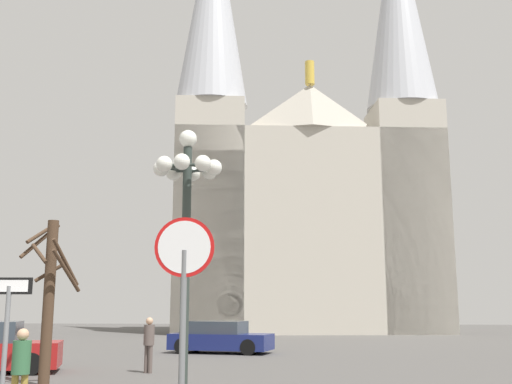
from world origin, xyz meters
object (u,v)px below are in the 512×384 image
parked_car_far_navy (220,338)px  pedestrian_standing (149,339)px  stop_sign (184,286)px  street_lamp (186,221)px  bare_tree (49,293)px  one_way_arrow_sign (5,341)px  pedestrian_walking (21,365)px  cathedral (306,181)px

parked_car_far_navy → pedestrian_standing: 7.86m
stop_sign → street_lamp: 2.91m
street_lamp → bare_tree: size_ratio=1.24×
stop_sign → one_way_arrow_sign: stop_sign is taller
parked_car_far_navy → pedestrian_walking: bearing=-94.7°
cathedral → bare_tree: cathedral is taller
cathedral → bare_tree: bearing=-101.7°
stop_sign → pedestrian_standing: bearing=107.3°
cathedral → street_lamp: cathedral is taller
bare_tree → pedestrian_walking: 4.88m
cathedral → bare_tree: size_ratio=8.38×
cathedral → parked_car_far_navy: bearing=-100.2°
stop_sign → parked_car_far_navy: 18.20m
bare_tree → pedestrian_walking: size_ratio=2.65×
parked_car_far_navy → pedestrian_walking: 15.44m
one_way_arrow_sign → street_lamp: street_lamp is taller
cathedral → street_lamp: size_ratio=6.75×
stop_sign → bare_tree: bare_tree is taller
street_lamp → pedestrian_walking: size_ratio=3.29×
stop_sign → pedestrian_walking: size_ratio=2.02×
cathedral → pedestrian_standing: cathedral is taller
stop_sign → pedestrian_walking: bearing=143.1°
bare_tree → street_lamp: bearing=-45.0°
cathedral → pedestrian_standing: (-4.60, -27.88, -10.48)m
cathedral → pedestrian_walking: 37.32m
stop_sign → pedestrian_walking: 4.53m
parked_car_far_navy → pedestrian_walking: pedestrian_walking is taller
bare_tree → stop_sign: bearing=-54.7°
stop_sign → parked_car_far_navy: size_ratio=0.71×
cathedral → parked_car_far_navy: cathedral is taller
parked_car_far_navy → pedestrian_walking: (-1.27, -15.39, 0.32)m
street_lamp → pedestrian_walking: (-2.94, 0.03, -2.55)m
one_way_arrow_sign → bare_tree: bearing=109.5°
cathedral → parked_car_far_navy: size_ratio=7.80×
street_lamp → pedestrian_standing: bearing=109.2°
street_lamp → pedestrian_standing: (-2.66, 7.63, -2.51)m
pedestrian_walking → cathedral: bearing=82.2°
cathedral → stop_sign: bearing=-92.1°
parked_car_far_navy → cathedral: bearing=79.8°
street_lamp → parked_car_far_navy: 15.77m
pedestrian_standing → parked_car_far_navy: bearing=82.8°
stop_sign → pedestrian_standing: stop_sign is taller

